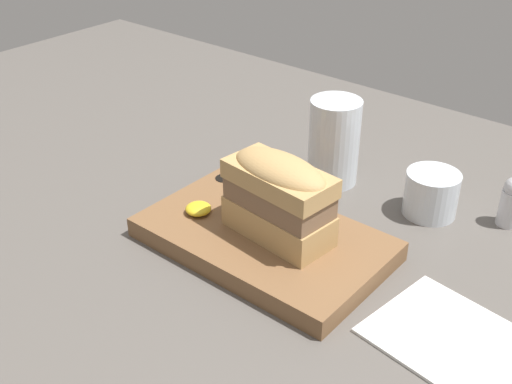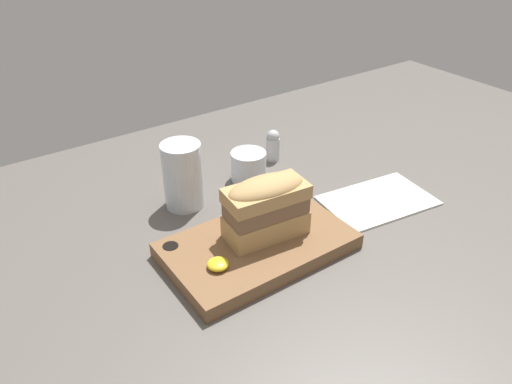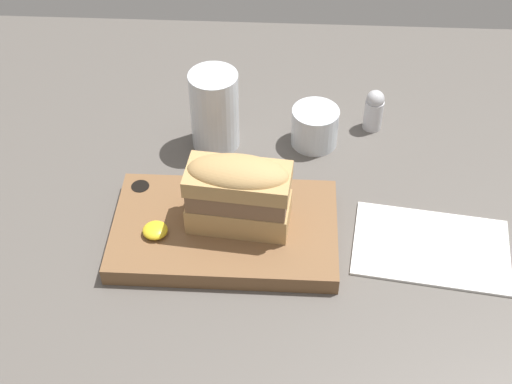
# 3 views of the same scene
# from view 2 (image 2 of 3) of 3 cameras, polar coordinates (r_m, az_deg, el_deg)

# --- Properties ---
(dining_table) EXTENTS (1.98, 1.09, 0.02)m
(dining_table) POSITION_cam_2_polar(r_m,az_deg,el_deg) (0.87, 2.23, -5.83)
(dining_table) COLOR #56514C
(dining_table) RESTS_ON ground
(serving_board) EXTENTS (0.30, 0.18, 0.03)m
(serving_board) POSITION_cam_2_polar(r_m,az_deg,el_deg) (0.83, 0.15, -6.14)
(serving_board) COLOR brown
(serving_board) RESTS_ON dining_table
(sandwich) EXTENTS (0.14, 0.08, 0.11)m
(sandwich) POSITION_cam_2_polar(r_m,az_deg,el_deg) (0.80, 1.16, -1.51)
(sandwich) COLOR tan
(sandwich) RESTS_ON serving_board
(mustard_dollop) EXTENTS (0.03, 0.03, 0.01)m
(mustard_dollop) POSITION_cam_2_polar(r_m,az_deg,el_deg) (0.76, -4.37, -8.22)
(mustard_dollop) COLOR gold
(mustard_dollop) RESTS_ON serving_board
(water_glass) EXTENTS (0.07, 0.07, 0.13)m
(water_glass) POSITION_cam_2_polar(r_m,az_deg,el_deg) (0.93, -8.33, 1.44)
(water_glass) COLOR silver
(water_glass) RESTS_ON dining_table
(wine_glass) EXTENTS (0.07, 0.07, 0.06)m
(wine_glass) POSITION_cam_2_polar(r_m,az_deg,el_deg) (1.02, -0.86, 2.92)
(wine_glass) COLOR silver
(wine_glass) RESTS_ON dining_table
(napkin) EXTENTS (0.22, 0.16, 0.00)m
(napkin) POSITION_cam_2_polar(r_m,az_deg,el_deg) (0.99, 13.75, -0.96)
(napkin) COLOR white
(napkin) RESTS_ON dining_table
(salt_shaker) EXTENTS (0.03, 0.03, 0.07)m
(salt_shaker) POSITION_cam_2_polar(r_m,az_deg,el_deg) (1.09, 1.95, 5.42)
(salt_shaker) COLOR silver
(salt_shaker) RESTS_ON dining_table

